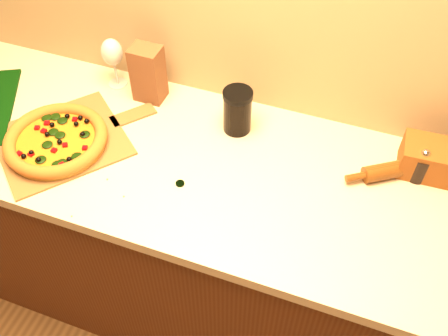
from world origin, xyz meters
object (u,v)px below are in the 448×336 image
pizza_peel (66,140)px  wine_glass (112,54)px  rolling_pin (404,168)px  dark_jar (237,111)px  pizza (56,140)px  pepper_grinder (420,166)px

pizza_peel → wine_glass: wine_glass is taller
rolling_pin → wine_glass: (-1.02, 0.08, 0.11)m
wine_glass → dark_jar: wine_glass is taller
rolling_pin → dark_jar: size_ratio=2.10×
pizza_peel → pizza: size_ratio=1.62×
dark_jar → pepper_grinder: bearing=-1.4°
pizza → wine_glass: size_ratio=1.74×
pizza → rolling_pin: size_ratio=1.01×
pizza_peel → dark_jar: 0.56m
pizza → wine_glass: bearing=85.0°
wine_glass → rolling_pin: bearing=-4.7°
pizza_peel → pepper_grinder: pepper_grinder is taller
pizza_peel → rolling_pin: bearing=52.5°
pizza → pepper_grinder: size_ratio=2.78×
pepper_grinder → rolling_pin: size_ratio=0.36×
pizza_peel → dark_jar: dark_jar is taller
wine_glass → pepper_grinder: bearing=-4.6°
pizza → pepper_grinder: bearing=13.5°
pizza_peel → rolling_pin: 1.06m
pizza → rolling_pin: 1.08m
dark_jar → pizza: bearing=-151.6°
pizza_peel → pizza: 0.04m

